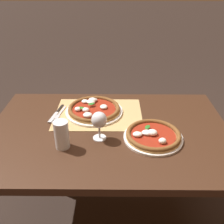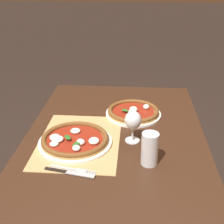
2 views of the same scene
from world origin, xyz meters
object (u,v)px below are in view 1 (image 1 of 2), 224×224
pizza_far (153,136)px  knife (56,113)px  pizza_near (94,109)px  wine_glass (99,121)px  fork (59,114)px  pint_glass (62,135)px

pizza_far → knife: pizza_far is taller
pizza_far → pizza_near: bearing=-39.7°
knife → pizza_far: bearing=155.6°
wine_glass → fork: size_ratio=0.78×
pizza_far → knife: size_ratio=1.43×
wine_glass → knife: wine_glass is taller
fork → knife: knife is taller
pizza_near → wine_glass: wine_glass is taller
pizza_near → pizza_far: 0.42m
pizza_near → knife: bearing=5.1°
pint_glass → knife: 0.34m
pint_glass → pizza_far: bearing=-170.9°
pizza_far → fork: pizza_far is taller
fork → wine_glass: bearing=136.7°
pizza_near → pint_glass: bearing=69.3°
pizza_far → pint_glass: size_ratio=2.12×
wine_glass → pizza_far: bearing=179.8°
pizza_far → fork: 0.58m
knife → fork: bearing=152.6°
fork → knife: size_ratio=0.93×
fork → knife: 0.02m
knife → pint_glass: bearing=106.5°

